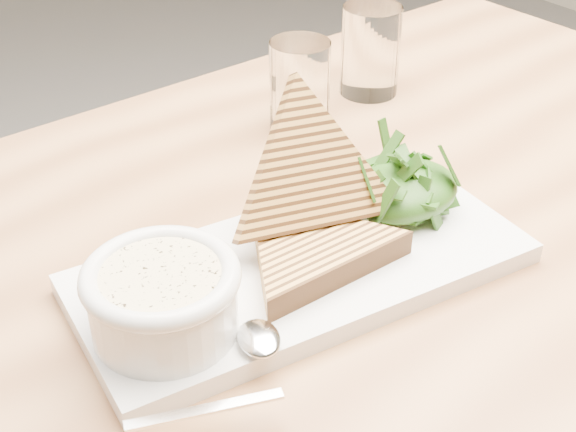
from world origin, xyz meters
TOP-DOWN VIEW (x-y plane):
  - table_top at (-0.03, -0.24)m, footprint 1.18×0.81m
  - table_leg_br at (0.49, 0.09)m, footprint 0.06×0.06m
  - platter at (-0.12, -0.25)m, footprint 0.39×0.21m
  - soup_bowl at (-0.25, -0.26)m, footprint 0.11×0.11m
  - soup at (-0.25, -0.26)m, footprint 0.09×0.09m
  - bowl_rim at (-0.25, -0.26)m, footprint 0.11×0.11m
  - sandwich_flat at (-0.11, -0.26)m, footprint 0.17×0.17m
  - sandwich_lean at (-0.09, -0.22)m, footprint 0.21×0.21m
  - salad_base at (-0.00, -0.24)m, footprint 0.11×0.08m
  - arugula_pile at (-0.00, -0.24)m, footprint 0.11×0.10m
  - spoon_bowl at (-0.20, -0.31)m, footprint 0.04×0.05m
  - spoon_handle at (-0.27, -0.35)m, footprint 0.10×0.04m
  - glass_near at (0.04, -0.04)m, footprint 0.07×0.07m
  - glass_far at (0.16, -0.01)m, footprint 0.07×0.07m

SIDE VIEW (x-z plane):
  - table_leg_br at x=0.49m, z-range 0.00..0.72m
  - table_top at x=-0.03m, z-range 0.72..0.76m
  - platter at x=-0.12m, z-range 0.76..0.78m
  - spoon_handle at x=-0.27m, z-range 0.78..0.78m
  - spoon_bowl at x=-0.20m, z-range 0.78..0.79m
  - sandwich_flat at x=-0.11m, z-range 0.78..0.80m
  - salad_base at x=0.00m, z-range 0.78..0.82m
  - soup_bowl at x=-0.25m, z-range 0.78..0.82m
  - arugula_pile at x=0.00m, z-range 0.78..0.83m
  - glass_near at x=0.04m, z-range 0.76..0.86m
  - glass_far at x=0.16m, z-range 0.76..0.87m
  - soup at x=-0.25m, z-range 0.82..0.83m
  - bowl_rim at x=-0.25m, z-range 0.82..0.84m
  - sandwich_lean at x=-0.09m, z-range 0.74..0.93m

